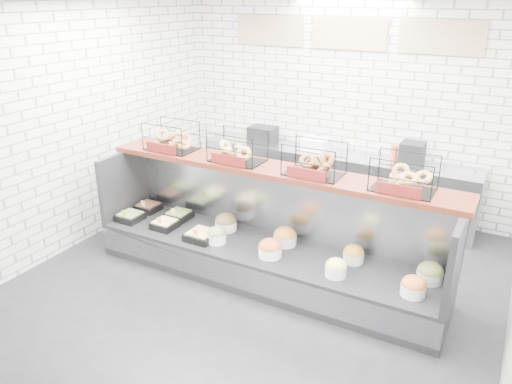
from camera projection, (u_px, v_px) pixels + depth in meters
The scene contains 5 objects.
ground at pixel (251, 290), 5.45m from camera, with size 5.50×5.50×0.00m, color black.
room_shell at pixel (279, 93), 5.17m from camera, with size 5.02×5.51×3.01m.
display_case at pixel (266, 250), 5.60m from camera, with size 4.00×0.90×1.20m.
bagel_shelf at pixel (274, 158), 5.36m from camera, with size 4.10×0.50×0.40m.
prep_counter at pixel (332, 181), 7.25m from camera, with size 4.00×0.60×1.20m.
Camera 1 is at (2.28, -4.05, 3.04)m, focal length 35.00 mm.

